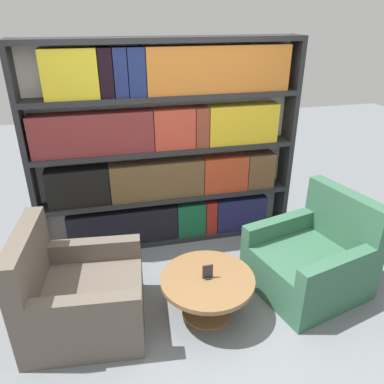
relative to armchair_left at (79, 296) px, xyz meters
The scene contains 6 objects.
ground_plane 1.02m from the armchair_left, 14.76° to the right, with size 14.00×14.00×0.00m, color slate.
bookshelf 1.69m from the armchair_left, 50.67° to the left, with size 2.76×0.30×2.17m.
armchair_left is the anchor object (origin of this frame).
armchair_right 2.10m from the armchair_left, ahead, with size 1.10×1.06×0.92m.
coffee_table 1.06m from the armchair_left, ahead, with size 0.79×0.79×0.38m.
table_sign 1.06m from the armchair_left, ahead, with size 0.09×0.06×0.13m.
Camera 1 is at (-0.60, -2.26, 2.37)m, focal length 35.00 mm.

